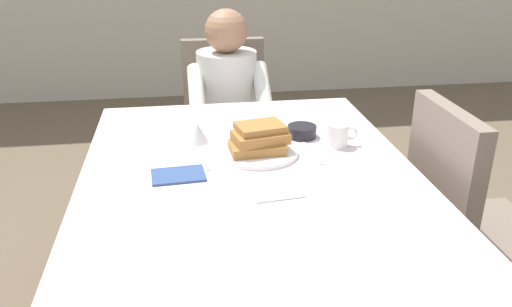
% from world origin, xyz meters
% --- Properties ---
extents(dining_table_main, '(1.12, 1.52, 0.74)m').
position_xyz_m(dining_table_main, '(0.00, 0.00, 0.65)').
color(dining_table_main, silver).
rests_on(dining_table_main, ground).
extents(chair_diner, '(0.44, 0.45, 0.93)m').
position_xyz_m(chair_diner, '(0.02, 1.17, 0.53)').
color(chair_diner, '#7A6B5B').
rests_on(chair_diner, ground).
extents(diner_person, '(0.40, 0.43, 1.12)m').
position_xyz_m(diner_person, '(0.02, 1.01, 0.67)').
color(diner_person, silver).
rests_on(diner_person, ground).
extents(chair_right_side, '(0.45, 0.44, 0.93)m').
position_xyz_m(chair_right_side, '(0.77, 0.00, 0.53)').
color(chair_right_side, '#7A6B5B').
rests_on(chair_right_side, ground).
extents(plate_breakfast, '(0.28, 0.28, 0.02)m').
position_xyz_m(plate_breakfast, '(0.05, 0.15, 0.75)').
color(plate_breakfast, white).
rests_on(plate_breakfast, dining_table_main).
extents(breakfast_stack, '(0.21, 0.17, 0.09)m').
position_xyz_m(breakfast_stack, '(0.05, 0.15, 0.80)').
color(breakfast_stack, '#A36B33').
rests_on(breakfast_stack, plate_breakfast).
extents(cup_coffee, '(0.11, 0.08, 0.08)m').
position_xyz_m(cup_coffee, '(0.35, 0.18, 0.78)').
color(cup_coffee, white).
rests_on(cup_coffee, dining_table_main).
extents(bowl_butter, '(0.11, 0.11, 0.04)m').
position_xyz_m(bowl_butter, '(0.24, 0.29, 0.76)').
color(bowl_butter, black).
rests_on(bowl_butter, dining_table_main).
extents(syrup_pitcher, '(0.08, 0.08, 0.07)m').
position_xyz_m(syrup_pitcher, '(-0.16, 0.29, 0.78)').
color(syrup_pitcher, silver).
rests_on(syrup_pitcher, dining_table_main).
extents(fork_left_of_plate, '(0.03, 0.18, 0.00)m').
position_xyz_m(fork_left_of_plate, '(-0.14, 0.13, 0.74)').
color(fork_left_of_plate, silver).
rests_on(fork_left_of_plate, dining_table_main).
extents(knife_right_of_plate, '(0.03, 0.20, 0.00)m').
position_xyz_m(knife_right_of_plate, '(0.24, 0.13, 0.74)').
color(knife_right_of_plate, silver).
rests_on(knife_right_of_plate, dining_table_main).
extents(spoon_near_edge, '(0.15, 0.03, 0.00)m').
position_xyz_m(spoon_near_edge, '(0.06, -0.19, 0.74)').
color(spoon_near_edge, silver).
rests_on(spoon_near_edge, dining_table_main).
extents(napkin_folded, '(0.18, 0.13, 0.01)m').
position_xyz_m(napkin_folded, '(-0.23, 0.01, 0.74)').
color(napkin_folded, '#334C7F').
rests_on(napkin_folded, dining_table_main).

